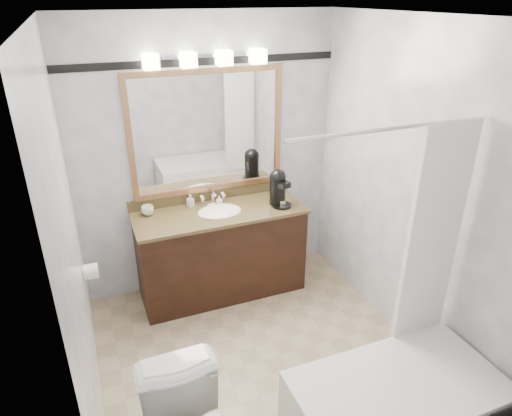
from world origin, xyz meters
name	(u,v)px	position (x,y,z in m)	size (l,w,h in m)	color
room	(264,218)	(0.00, 0.00, 1.25)	(2.42, 2.62, 2.52)	tan
vanity	(221,250)	(0.00, 1.02, 0.44)	(1.53, 0.58, 0.97)	black
mirror	(208,132)	(0.00, 1.28, 1.50)	(1.40, 0.04, 1.10)	#A7764B
vanity_light_bar	(206,58)	(0.00, 1.23, 2.13)	(1.02, 0.14, 0.12)	silver
accent_stripe	(204,61)	(0.00, 1.29, 2.10)	(2.40, 0.01, 0.06)	black
bathtub	(397,399)	(0.55, -0.90, 0.28)	(1.30, 0.75, 1.96)	white
tp_roll	(91,272)	(-1.14, 0.66, 0.70)	(0.12, 0.12, 0.11)	white
coffee_maker	(278,187)	(0.54, 0.95, 1.02)	(0.18, 0.22, 0.34)	black
cup_left	(148,210)	(-0.61, 1.18, 0.89)	(0.11, 0.11, 0.08)	white
soap_bottle_a	(190,201)	(-0.22, 1.21, 0.91)	(0.05, 0.05, 0.12)	white
soap_bottle_b	(219,200)	(0.05, 1.16, 0.89)	(0.06, 0.06, 0.08)	white
soap_bar	(212,205)	(-0.04, 1.13, 0.86)	(0.07, 0.04, 0.02)	beige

